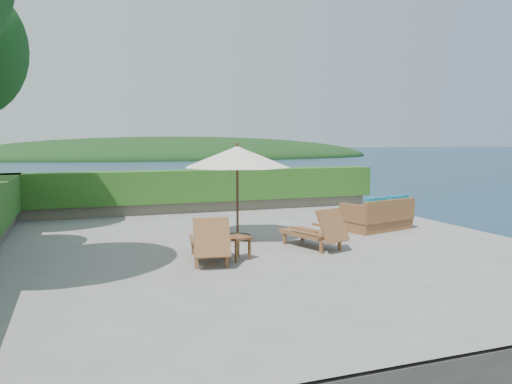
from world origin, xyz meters
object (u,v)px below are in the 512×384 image
object	(u,v)px
patio_umbrella	(237,158)
lounge_left	(210,242)
lounge_right	(316,231)
side_table	(237,240)
wicker_loveseat	(379,217)

from	to	relation	value
patio_umbrella	lounge_left	world-z (taller)	patio_umbrella
lounge_right	side_table	xyz separation A→B (m)	(-1.91, -0.41, 0.01)
patio_umbrella	side_table	bearing A→B (deg)	-107.91
lounge_right	side_table	bearing A→B (deg)	174.78
lounge_left	lounge_right	distance (m)	2.50
patio_umbrella	side_table	size ratio (longest dim) A/B	5.00
patio_umbrella	lounge_left	bearing A→B (deg)	-121.27
lounge_left	side_table	distance (m)	0.55
lounge_right	side_table	size ratio (longest dim) A/B	2.92
patio_umbrella	wicker_loveseat	bearing A→B (deg)	-1.38
lounge_left	side_table	bearing A→B (deg)	10.85
lounge_left	patio_umbrella	bearing A→B (deg)	68.25
patio_umbrella	side_table	world-z (taller)	patio_umbrella
side_table	lounge_left	bearing A→B (deg)	-178.67
lounge_left	wicker_loveseat	size ratio (longest dim) A/B	0.84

